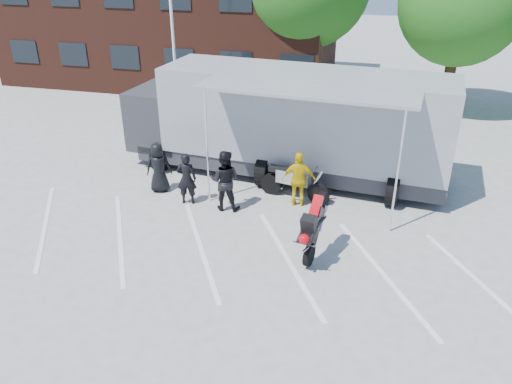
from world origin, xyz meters
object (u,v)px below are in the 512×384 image
at_px(flagpole, 177,6).
at_px(parked_motorcycle, 294,198).
at_px(spectator_leather_c, 225,180).
at_px(tree_mid, 462,3).
at_px(spectator_leather_a, 159,167).
at_px(spectator_leather_b, 187,179).
at_px(stunt_bike_rider, 317,253).
at_px(transporter_truck, 288,174).
at_px(spectator_hivis, 299,180).

xyz_separation_m(flagpole, parked_motorcycle, (5.96, -5.55, -5.05)).
bearing_deg(spectator_leather_c, tree_mid, -126.59).
relative_size(spectator_leather_a, spectator_leather_c, 0.87).
bearing_deg(parked_motorcycle, spectator_leather_a, 107.72).
bearing_deg(parked_motorcycle, spectator_leather_c, 132.23).
bearing_deg(spectator_leather_b, stunt_bike_rider, 146.45).
bearing_deg(parked_motorcycle, flagpole, 57.64).
xyz_separation_m(tree_mid, spectator_leather_c, (-7.22, -11.74, -3.99)).
bearing_deg(transporter_truck, stunt_bike_rider, -65.08).
relative_size(tree_mid, spectator_leather_c, 4.03).
height_order(spectator_leather_a, spectator_hivis, spectator_hivis).
bearing_deg(spectator_leather_a, tree_mid, -151.95).
xyz_separation_m(spectator_leather_b, spectator_hivis, (3.38, 0.72, 0.04)).
relative_size(stunt_bike_rider, spectator_leather_b, 1.16).
relative_size(parked_motorcycle, spectator_leather_a, 1.41).
relative_size(flagpole, parked_motorcycle, 3.40).
bearing_deg(tree_mid, stunt_bike_rider, -106.99).
bearing_deg(spectator_hivis, tree_mid, -122.45).
bearing_deg(spectator_leather_b, flagpole, -78.20).
height_order(flagpole, tree_mid, flagpole).
bearing_deg(spectator_leather_b, spectator_leather_a, -36.62).
height_order(flagpole, spectator_leather_c, flagpole).
bearing_deg(flagpole, spectator_leather_c, -59.14).
xyz_separation_m(parked_motorcycle, spectator_leather_a, (-4.38, -0.54, 0.83)).
bearing_deg(spectator_leather_b, parked_motorcycle, -171.33).
relative_size(transporter_truck, spectator_hivis, 6.60).
bearing_deg(spectator_leather_c, spectator_leather_b, -7.91).
bearing_deg(spectator_hivis, spectator_leather_c, 12.63).
xyz_separation_m(spectator_leather_c, spectator_hivis, (2.13, 0.78, -0.08)).
height_order(transporter_truck, parked_motorcycle, transporter_truck).
height_order(spectator_leather_b, spectator_leather_c, spectator_leather_c).
distance_m(spectator_leather_b, spectator_hivis, 3.45).
distance_m(spectator_leather_b, spectator_leather_c, 1.26).
bearing_deg(spectator_hivis, transporter_truck, -78.64).
distance_m(tree_mid, spectator_leather_c, 14.35).
relative_size(transporter_truck, spectator_leather_a, 6.94).
relative_size(flagpole, stunt_bike_rider, 4.15).
xyz_separation_m(tree_mid, parked_motorcycle, (-5.29, -10.55, -4.94)).
distance_m(transporter_truck, spectator_hivis, 2.46).
height_order(spectator_leather_b, spectator_hivis, spectator_hivis).
bearing_deg(tree_mid, spectator_leather_a, -131.05).
xyz_separation_m(spectator_leather_a, spectator_leather_c, (2.45, -0.64, 0.12)).
distance_m(transporter_truck, spectator_leather_a, 4.55).
height_order(parked_motorcycle, spectator_leather_b, spectator_leather_b).
xyz_separation_m(parked_motorcycle, stunt_bike_rider, (1.16, -2.95, 0.00)).
height_order(parked_motorcycle, spectator_leather_c, spectator_leather_c).
relative_size(flagpole, spectator_leather_b, 4.79).
bearing_deg(transporter_truck, spectator_hivis, -66.13).
xyz_separation_m(tree_mid, transporter_truck, (-5.83, -8.79, -4.94)).
bearing_deg(spectator_leather_b, spectator_hivis, -178.78).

